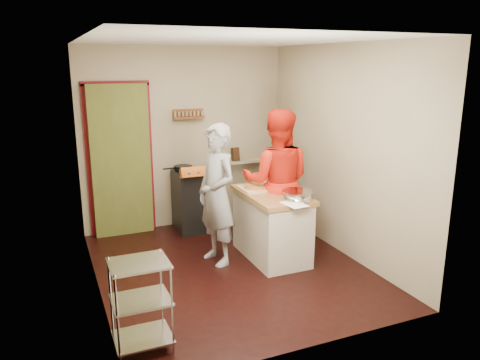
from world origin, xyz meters
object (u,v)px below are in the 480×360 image
island (272,223)px  stove (196,199)px  person_red (277,182)px  person_stripe (217,195)px  wire_shelving (141,301)px

island → stove: bearing=112.5°
stove → person_red: (0.71, -1.13, 0.46)m
person_red → person_stripe: bearing=32.7°
island → person_red: person_red is taller
stove → wire_shelving: bearing=-116.9°
stove → person_stripe: person_stripe is taller
wire_shelving → person_red: 2.57m
wire_shelving → person_stripe: 1.92m
stove → person_red: bearing=-58.1°
stove → person_stripe: size_ratio=0.59×
wire_shelving → island: (1.88, 1.30, 0.01)m
stove → wire_shelving: stove is taller
stove → person_red: person_red is taller
stove → wire_shelving: 2.94m
island → person_red: (0.16, 0.19, 0.47)m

